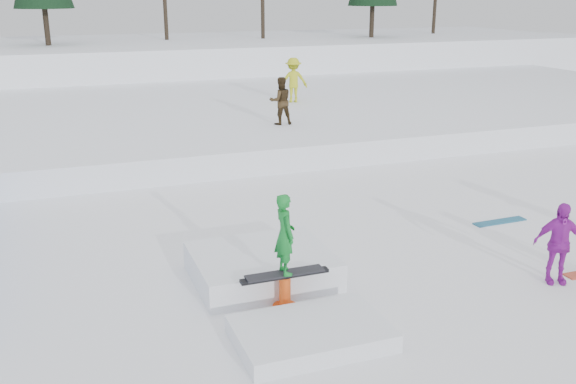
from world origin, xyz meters
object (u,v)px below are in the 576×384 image
object	(u,v)px
walker_olive	(281,101)
walker_ygreen	(293,80)
spectator_purple	(558,243)
jib_rail_feature	(274,279)

from	to	relation	value
walker_olive	walker_ygreen	size ratio (longest dim) A/B	0.90
walker_ygreen	spectator_purple	distance (m)	16.77
walker_olive	spectator_purple	xyz separation A→B (m)	(1.12, -12.40, -0.84)
walker_olive	spectator_purple	size ratio (longest dim) A/B	1.05
walker_olive	jib_rail_feature	xyz separation A→B (m)	(-4.09, -11.04, -1.33)
spectator_purple	jib_rail_feature	world-z (taller)	jib_rail_feature
walker_ygreen	spectator_purple	bearing A→B (deg)	98.51
walker_olive	spectator_purple	distance (m)	12.48
walker_olive	jib_rail_feature	distance (m)	11.85
walker_olive	jib_rail_feature	world-z (taller)	walker_olive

